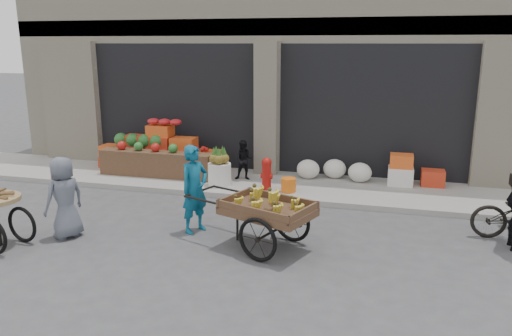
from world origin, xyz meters
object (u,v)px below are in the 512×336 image
(fire_hydrant, at_px, (267,172))
(banana_cart, at_px, (265,206))
(vendor_woman, at_px, (195,189))
(seated_person, at_px, (244,160))
(vendor_grey, at_px, (64,198))
(orange_bucket, at_px, (289,185))
(pineapple_bin, at_px, (220,174))

(fire_hydrant, bearing_deg, banana_cart, -76.52)
(banana_cart, xyz_separation_m, vendor_woman, (-1.36, 0.40, 0.06))
(seated_person, height_order, vendor_grey, vendor_grey)
(fire_hydrant, distance_m, vendor_grey, 4.25)
(fire_hydrant, xyz_separation_m, seated_person, (-0.70, 0.65, 0.08))
(fire_hydrant, height_order, vendor_grey, vendor_grey)
(fire_hydrant, bearing_deg, vendor_woman, -105.40)
(orange_bucket, distance_m, seated_person, 1.42)
(banana_cart, bearing_deg, pineapple_bin, 142.04)
(pineapple_bin, distance_m, vendor_grey, 3.71)
(pineapple_bin, xyz_separation_m, orange_bucket, (1.60, -0.10, -0.10))
(fire_hydrant, height_order, banana_cart, banana_cart)
(pineapple_bin, bearing_deg, banana_cart, -58.42)
(orange_bucket, bearing_deg, vendor_woman, -116.07)
(vendor_grey, bearing_deg, fire_hydrant, 163.65)
(vendor_woman, bearing_deg, banana_cart, -79.34)
(vendor_grey, bearing_deg, seated_person, 176.14)
(banana_cart, bearing_deg, vendor_grey, -152.26)
(orange_bucket, height_order, vendor_woman, vendor_woman)
(vendor_woman, bearing_deg, pineapple_bin, 36.57)
(seated_person, bearing_deg, vendor_woman, -99.55)
(seated_person, distance_m, banana_cart, 3.77)
(pineapple_bin, relative_size, fire_hydrant, 0.73)
(pineapple_bin, height_order, vendor_grey, vendor_grey)
(fire_hydrant, xyz_separation_m, orange_bucket, (0.50, -0.05, -0.23))
(fire_hydrant, distance_m, orange_bucket, 0.55)
(orange_bucket, bearing_deg, seated_person, 149.74)
(fire_hydrant, relative_size, vendor_grey, 0.50)
(fire_hydrant, relative_size, orange_bucket, 2.22)
(vendor_grey, bearing_deg, vendor_woman, 135.36)
(pineapple_bin, height_order, orange_bucket, pineapple_bin)
(orange_bucket, bearing_deg, vendor_grey, -134.66)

